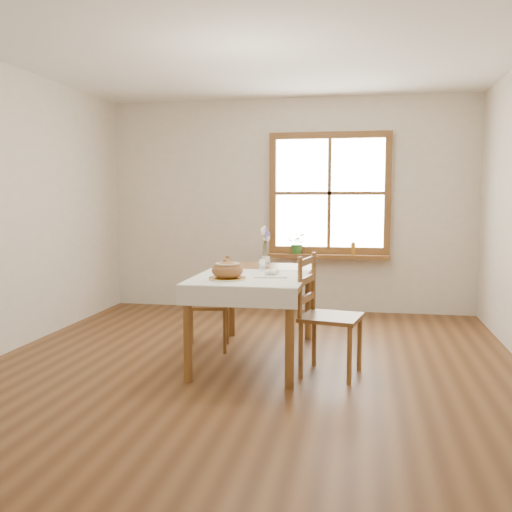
{
  "coord_description": "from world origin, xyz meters",
  "views": [
    {
      "loc": [
        0.9,
        -4.51,
        1.41
      ],
      "look_at": [
        0.0,
        0.3,
        0.9
      ],
      "focal_mm": 40.0,
      "sensor_mm": 36.0,
      "label": 1
    }
  ],
  "objects": [
    {
      "name": "ground",
      "position": [
        0.0,
        0.0,
        0.0
      ],
      "size": [
        5.0,
        5.0,
        0.0
      ],
      "primitive_type": "plane",
      "color": "brown",
      "rests_on": "ground"
    },
    {
      "name": "room_walls",
      "position": [
        0.0,
        0.0,
        1.71
      ],
      "size": [
        4.6,
        5.1,
        2.65
      ],
      "color": "beige",
      "rests_on": "ground"
    },
    {
      "name": "window",
      "position": [
        0.5,
        2.47,
        1.45
      ],
      "size": [
        1.46,
        0.08,
        1.46
      ],
      "color": "brown",
      "rests_on": "ground"
    },
    {
      "name": "window_sill",
      "position": [
        0.5,
        2.4,
        0.69
      ],
      "size": [
        1.46,
        0.2,
        0.05
      ],
      "color": "brown",
      "rests_on": "ground"
    },
    {
      "name": "dining_table",
      "position": [
        0.0,
        0.3,
        0.66
      ],
      "size": [
        0.9,
        1.6,
        0.75
      ],
      "color": "brown",
      "rests_on": "ground"
    },
    {
      "name": "table_linen",
      "position": [
        0.0,
        -0.0,
        0.76
      ],
      "size": [
        0.91,
        0.99,
        0.01
      ],
      "primitive_type": "cube",
      "color": "white",
      "rests_on": "dining_table"
    },
    {
      "name": "chair_left",
      "position": [
        -0.5,
        0.51,
        0.43
      ],
      "size": [
        0.48,
        0.46,
        0.86
      ],
      "primitive_type": null,
      "rotation": [
        0.0,
        0.0,
        -1.4
      ],
      "color": "brown",
      "rests_on": "ground"
    },
    {
      "name": "chair_right",
      "position": [
        0.67,
        -0.06,
        0.48
      ],
      "size": [
        0.54,
        0.53,
        0.95
      ],
      "primitive_type": null,
      "rotation": [
        0.0,
        0.0,
        1.38
      ],
      "color": "brown",
      "rests_on": "ground"
    },
    {
      "name": "bread_plate",
      "position": [
        -0.14,
        -0.18,
        0.77
      ],
      "size": [
        0.35,
        0.35,
        0.02
      ],
      "primitive_type": "cylinder",
      "rotation": [
        0.0,
        0.0,
        0.23
      ],
      "color": "white",
      "rests_on": "table_linen"
    },
    {
      "name": "bread_loaf",
      "position": [
        -0.14,
        -0.18,
        0.84
      ],
      "size": [
        0.25,
        0.25,
        0.14
      ],
      "primitive_type": "ellipsoid",
      "color": "#AA6B3C",
      "rests_on": "bread_plate"
    },
    {
      "name": "egg_napkin",
      "position": [
        0.17,
        0.05,
        0.77
      ],
      "size": [
        0.3,
        0.26,
        0.01
      ],
      "primitive_type": "cube",
      "rotation": [
        0.0,
        0.0,
        0.15
      ],
      "color": "white",
      "rests_on": "table_linen"
    },
    {
      "name": "eggs",
      "position": [
        0.17,
        0.05,
        0.8
      ],
      "size": [
        0.23,
        0.21,
        0.05
      ],
      "primitive_type": null,
      "rotation": [
        0.0,
        0.0,
        0.15
      ],
      "color": "white",
      "rests_on": "egg_napkin"
    },
    {
      "name": "salt_shaker",
      "position": [
        0.04,
        0.39,
        0.81
      ],
      "size": [
        0.07,
        0.07,
        0.11
      ],
      "primitive_type": "cylinder",
      "rotation": [
        0.0,
        0.0,
        0.25
      ],
      "color": "white",
      "rests_on": "table_linen"
    },
    {
      "name": "pepper_shaker",
      "position": [
        0.05,
        0.34,
        0.8
      ],
      "size": [
        0.05,
        0.05,
        0.09
      ],
      "primitive_type": "cylinder",
      "rotation": [
        0.0,
        0.0,
        -0.09
      ],
      "color": "white",
      "rests_on": "table_linen"
    },
    {
      "name": "flower_vase",
      "position": [
        0.01,
        0.78,
        0.79
      ],
      "size": [
        0.1,
        0.1,
        0.09
      ],
      "primitive_type": "cylinder",
      "rotation": [
        0.0,
        0.0,
        -0.31
      ],
      "color": "white",
      "rests_on": "dining_table"
    },
    {
      "name": "lavender_bouquet",
      "position": [
        0.01,
        0.78,
        0.97
      ],
      "size": [
        0.14,
        0.14,
        0.27
      ],
      "primitive_type": null,
      "color": "#70599D",
      "rests_on": "flower_vase"
    },
    {
      "name": "potted_plant",
      "position": [
        0.13,
        2.4,
        0.81
      ],
      "size": [
        0.24,
        0.27,
        0.2
      ],
      "primitive_type": "imported",
      "rotation": [
        0.0,
        0.0,
        -0.08
      ],
      "color": "#34772F",
      "rests_on": "window_sill"
    },
    {
      "name": "amber_bottle",
      "position": [
        0.8,
        2.4,
        0.79
      ],
      "size": [
        0.07,
        0.07,
        0.16
      ],
      "primitive_type": "cylinder",
      "rotation": [
        0.0,
        0.0,
        -0.32
      ],
      "color": "#A26A1E",
      "rests_on": "window_sill"
    }
  ]
}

